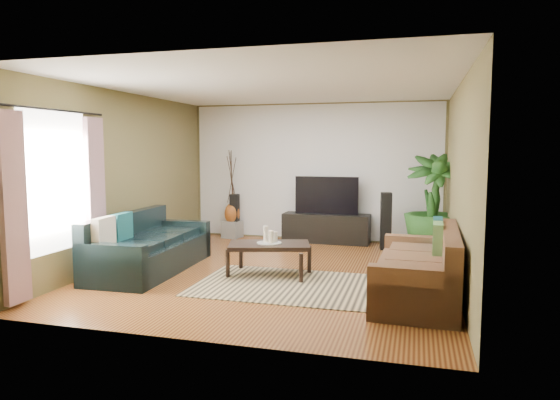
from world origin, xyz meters
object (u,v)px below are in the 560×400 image
(potted_plant, at_px, (433,205))
(pedestal, at_px, (232,229))
(tv_stand, at_px, (326,228))
(speaker_right, at_px, (386,221))
(speaker_left, at_px, (235,216))
(sofa_left, at_px, (151,242))
(television, at_px, (327,195))
(vase, at_px, (232,213))
(side_table, at_px, (164,239))
(coffee_table, at_px, (269,259))
(sofa_right, at_px, (417,264))

(potted_plant, bearing_deg, pedestal, 170.99)
(tv_stand, height_order, speaker_right, speaker_right)
(speaker_left, bearing_deg, speaker_right, -9.53)
(sofa_left, height_order, television, television)
(vase, relative_size, side_table, 0.88)
(vase, bearing_deg, coffee_table, -59.52)
(coffee_table, relative_size, speaker_right, 1.11)
(sofa_right, bearing_deg, potted_plant, 176.38)
(tv_stand, distance_m, television, 0.64)
(speaker_left, bearing_deg, sofa_left, -97.08)
(potted_plant, relative_size, vase, 3.98)
(speaker_left, height_order, vase, speaker_left)
(television, xyz_separation_m, speaker_right, (1.15, -0.39, -0.40))
(speaker_left, bearing_deg, tv_stand, -2.16)
(television, bearing_deg, speaker_left, 180.00)
(speaker_left, distance_m, speaker_right, 3.07)
(speaker_right, relative_size, vase, 2.37)
(television, relative_size, pedestal, 3.60)
(speaker_right, distance_m, vase, 3.12)
(speaker_right, relative_size, pedestal, 3.04)
(sofa_right, relative_size, television, 1.72)
(sofa_left, bearing_deg, pedestal, -5.55)
(sofa_left, height_order, side_table, sofa_left)
(coffee_table, xyz_separation_m, vase, (-1.60, 2.72, 0.26))
(speaker_right, bearing_deg, pedestal, 162.99)
(television, distance_m, speaker_right, 1.28)
(sofa_left, bearing_deg, side_table, 17.80)
(vase, bearing_deg, sofa_left, -93.83)
(coffee_table, height_order, potted_plant, potted_plant)
(sofa_right, distance_m, side_table, 4.52)
(television, bearing_deg, speaker_right, -18.85)
(sofa_right, relative_size, coffee_table, 1.84)
(television, relative_size, side_table, 2.46)
(sofa_right, relative_size, side_table, 4.23)
(vase, bearing_deg, pedestal, 0.00)
(tv_stand, bearing_deg, vase, -179.15)
(sofa_left, distance_m, tv_stand, 3.60)
(vase, bearing_deg, speaker_right, -7.23)
(television, bearing_deg, vase, 180.00)
(speaker_left, relative_size, side_table, 1.80)
(tv_stand, bearing_deg, speaker_left, -179.15)
(pedestal, bearing_deg, television, 0.00)
(coffee_table, xyz_separation_m, tv_stand, (0.34, 2.72, 0.04))
(side_table, bearing_deg, speaker_right, 19.96)
(speaker_left, xyz_separation_m, potted_plant, (3.84, -0.62, 0.42))
(coffee_table, xyz_separation_m, speaker_right, (1.49, 2.33, 0.28))
(vase, bearing_deg, tv_stand, 0.00)
(speaker_left, height_order, pedestal, speaker_left)
(speaker_left, distance_m, vase, 0.07)
(side_table, bearing_deg, vase, 70.81)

